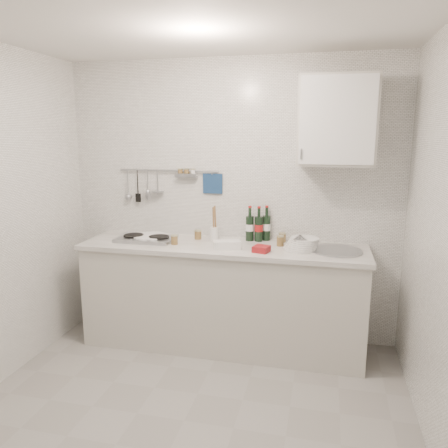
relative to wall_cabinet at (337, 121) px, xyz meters
name	(u,v)px	position (x,y,z in m)	size (l,w,h in m)	color
floor	(184,421)	(-0.90, -1.22, -1.95)	(3.00, 3.00, 0.00)	gray
ceiling	(175,12)	(-0.90, -1.22, 0.55)	(3.00, 3.00, 0.00)	silver
back_wall	(230,201)	(-0.90, 0.18, -0.70)	(3.00, 0.02, 2.50)	silver
counter	(223,298)	(-0.89, -0.12, -1.52)	(2.44, 0.64, 0.96)	#B7B4A9
wall_rail	(166,181)	(-1.50, 0.15, -0.52)	(0.98, 0.09, 0.34)	#93969B
wall_cabinet	(337,121)	(0.00, 0.00, 0.00)	(0.60, 0.38, 0.70)	#B7B4A9
plate_stack_hob	(150,238)	(-1.58, -0.10, -1.01)	(0.33, 0.33, 0.04)	#5386BC
plate_stack_sink	(302,244)	(-0.23, -0.12, -0.98)	(0.29, 0.28, 0.10)	white
wine_bottles	(258,224)	(-0.63, 0.10, -0.87)	(0.21, 0.13, 0.31)	black
butter_dish	(227,245)	(-0.84, -0.24, -1.00)	(0.22, 0.11, 0.07)	white
strawberry_punnet	(261,249)	(-0.54, -0.27, -1.01)	(0.12, 0.12, 0.05)	#AE1328
utensil_crock	(214,232)	(-1.01, 0.03, -0.96)	(0.08, 0.08, 0.31)	white
jar_a	(198,234)	(-1.16, 0.03, -0.99)	(0.07, 0.07, 0.08)	brown
jar_b	(282,237)	(-0.41, 0.10, -0.99)	(0.06, 0.06, 0.08)	brown
jar_c	(280,241)	(-0.42, -0.04, -0.98)	(0.06, 0.06, 0.09)	brown
jar_d	(174,240)	(-1.31, -0.20, -0.99)	(0.06, 0.06, 0.08)	brown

